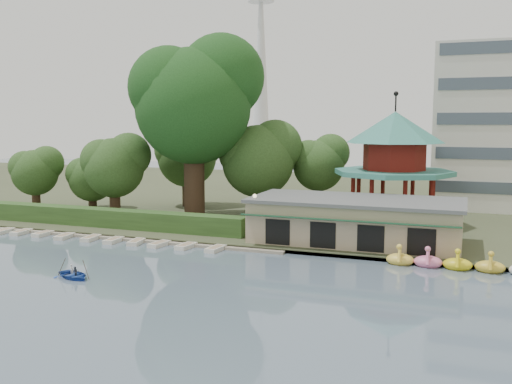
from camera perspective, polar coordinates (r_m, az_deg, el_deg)
The scene contains 13 objects.
ground_plane at distance 35.77m, azimuth -13.47°, elevation -11.23°, with size 220.00×220.00×0.00m, color slate.
shore at distance 83.04m, azimuth 6.94°, elevation -0.50°, with size 220.00×70.00×0.40m, color #424930.
embankment at distance 50.45m, azimuth -2.42°, elevation -5.47°, with size 220.00×0.60×0.30m, color gray.
dock at distance 56.06m, azimuth -13.87°, elevation -4.43°, with size 34.00×1.60×0.24m, color gray.
boathouse at distance 51.61m, azimuth 9.93°, elevation -2.77°, with size 18.60×9.39×3.90m.
pavilion at distance 60.58m, azimuth 13.65°, elevation 3.46°, with size 12.40×12.40×13.50m.
broadcast_tower at distance 180.29m, azimuth 0.49°, elevation 14.41°, with size 8.00×8.00×96.00m.
hedge at distance 60.19m, azimuth -14.49°, elevation -2.51°, with size 30.00×2.00×1.80m, color #305222.
lamp_post at distance 50.87m, azimuth -0.13°, elevation -1.70°, with size 0.36×0.36×4.28m.
big_tree at distance 62.90m, azimuth -6.08°, elevation 9.46°, with size 13.85×12.90×20.23m.
small_trees at distance 67.57m, azimuth -6.92°, elevation 3.13°, with size 39.31×17.22×10.91m.
moored_rowboats at distance 56.11m, azimuth -16.41°, elevation -4.44°, with size 27.45×2.73×0.36m.
rowboat_with_passengers at distance 43.08m, azimuth -17.79°, elevation -7.62°, with size 5.01×4.37×2.01m.
Camera 1 is at (19.21, -28.04, 11.15)m, focal length 40.00 mm.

